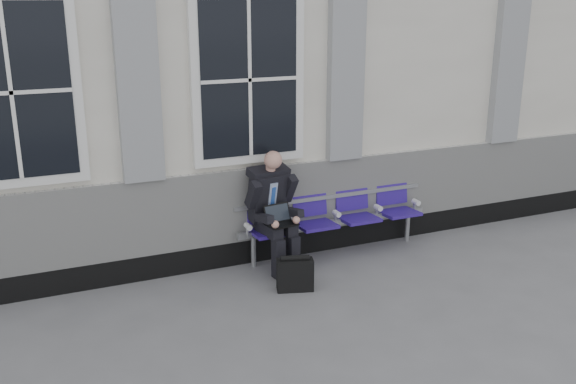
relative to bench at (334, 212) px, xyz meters
name	(u,v)px	position (x,y,z in m)	size (l,w,h in m)	color
ground	(268,319)	(-1.42, -1.32, -0.55)	(70.00, 70.00, 0.00)	slate
station_building	(174,66)	(-1.44, 2.15, 1.67)	(14.40, 4.40, 4.49)	white
bench	(334,212)	(0.00, 0.00, 0.00)	(2.60, 0.47, 0.91)	#9EA0A3
businessman	(273,206)	(-0.88, -0.14, 0.23)	(0.62, 0.83, 1.46)	black
briefcase	(295,274)	(-0.90, -0.81, -0.36)	(0.44, 0.28, 0.42)	black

